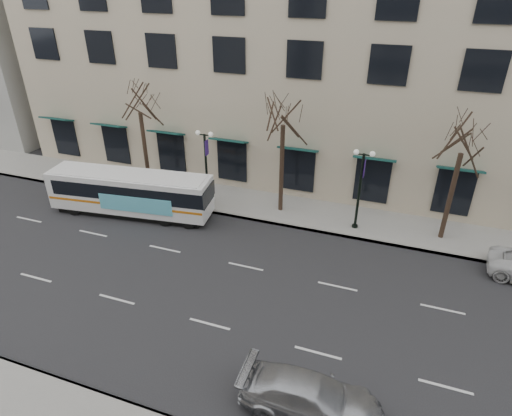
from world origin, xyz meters
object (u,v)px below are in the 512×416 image
at_px(tree_far_left, 138,98).
at_px(lamp_post_right, 360,186).
at_px(tree_far_mid, 283,109).
at_px(city_bus, 132,192).
at_px(lamp_post_left, 206,164).
at_px(tree_far_right, 465,136).
at_px(silver_car, 311,398).

distance_m(tree_far_left, lamp_post_right, 15.48).
bearing_deg(tree_far_mid, city_bus, -158.74).
bearing_deg(city_bus, lamp_post_left, 28.83).
height_order(tree_far_left, lamp_post_right, tree_far_left).
height_order(tree_far_left, tree_far_right, tree_far_left).
bearing_deg(city_bus, lamp_post_right, 4.65).
distance_m(tree_far_mid, city_bus, 11.04).
relative_size(tree_far_mid, city_bus, 0.79).
xyz_separation_m(tree_far_right, lamp_post_right, (-4.99, -0.60, -3.48)).
xyz_separation_m(tree_far_mid, lamp_post_right, (5.01, -0.60, -3.96)).
height_order(city_bus, silver_car, city_bus).
height_order(tree_far_right, city_bus, tree_far_right).
relative_size(lamp_post_right, city_bus, 0.48).
relative_size(lamp_post_right, silver_car, 1.01).
xyz_separation_m(tree_far_mid, city_bus, (-9.00, -3.50, -5.33)).
bearing_deg(lamp_post_left, silver_car, -52.21).
height_order(tree_far_left, silver_car, tree_far_left).
bearing_deg(lamp_post_left, tree_far_mid, 6.85).
bearing_deg(city_bus, silver_car, -43.01).
bearing_deg(tree_far_mid, lamp_post_right, -6.83).
distance_m(lamp_post_right, silver_car, 13.47).
distance_m(lamp_post_left, lamp_post_right, 10.00).
xyz_separation_m(tree_far_left, lamp_post_right, (15.01, -0.60, -3.75)).
bearing_deg(tree_far_mid, lamp_post_left, -173.15).
bearing_deg(city_bus, tree_far_left, 98.82).
xyz_separation_m(tree_far_right, silver_car, (-4.69, -13.89, -5.67)).
bearing_deg(tree_far_left, lamp_post_right, -2.29).
bearing_deg(tree_far_right, silver_car, -108.64).
distance_m(lamp_post_left, silver_car, 16.96).
bearing_deg(tree_far_left, silver_car, -42.21).
bearing_deg(lamp_post_right, tree_far_mid, 173.17).
bearing_deg(silver_car, city_bus, 53.28).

